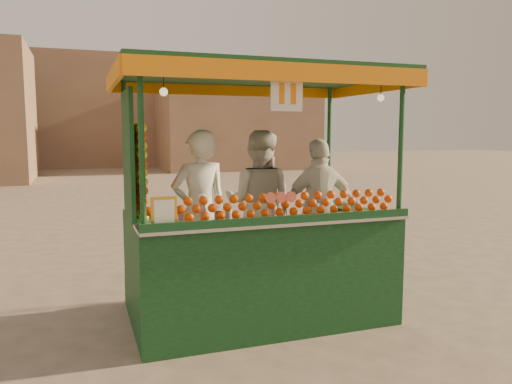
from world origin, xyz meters
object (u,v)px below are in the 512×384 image
object	(u,v)px
vendor_left	(200,211)
vendor_middle	(259,203)
vendor_right	(320,207)
juice_cart	(253,240)

from	to	relation	value
vendor_left	vendor_middle	bearing A→B (deg)	-164.06
vendor_right	vendor_middle	bearing A→B (deg)	-20.17
vendor_right	vendor_left	bearing A→B (deg)	4.73
juice_cart	vendor_left	size ratio (longest dim) A/B	1.70
juice_cart	vendor_middle	bearing A→B (deg)	65.18
vendor_left	vendor_middle	world-z (taller)	vendor_left
vendor_left	vendor_right	size ratio (longest dim) A/B	1.06
juice_cart	vendor_right	distance (m)	1.14
juice_cart	vendor_middle	size ratio (longest dim) A/B	1.70
vendor_middle	vendor_right	world-z (taller)	vendor_middle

